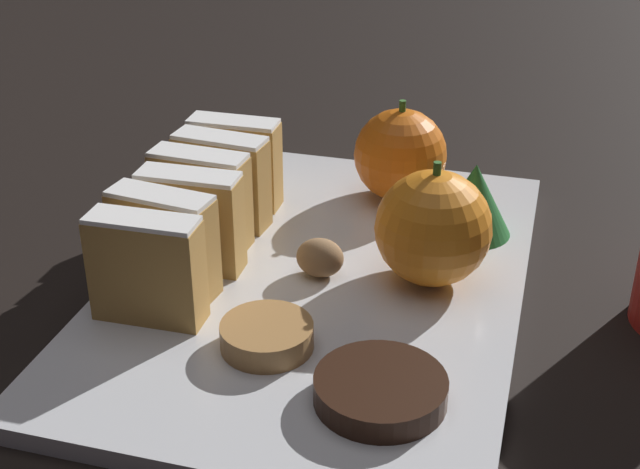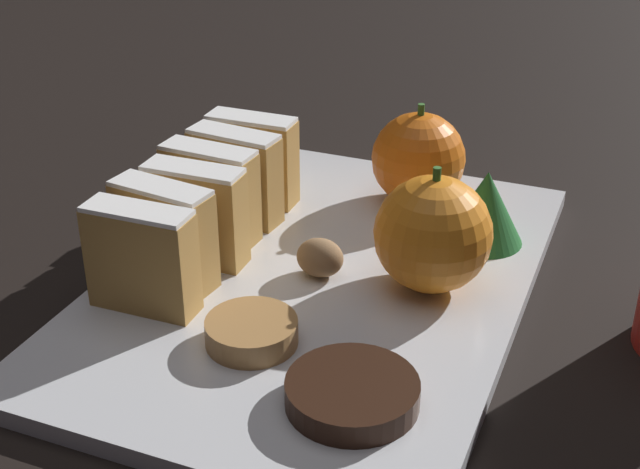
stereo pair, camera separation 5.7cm
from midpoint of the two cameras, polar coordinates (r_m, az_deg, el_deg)
The scene contains 14 objects.
ground_plane at distance 0.59m, azimuth -2.77°, elevation -3.66°, with size 6.00×6.00×0.00m, color black.
serving_platter at distance 0.59m, azimuth -2.78°, elevation -3.16°, with size 0.26×0.38×0.01m.
stollen_slice_front at distance 0.54m, azimuth -14.04°, elevation -2.23°, with size 0.07×0.02×0.07m.
stollen_slice_second at distance 0.57m, azimuth -12.83°, elevation -0.59°, with size 0.07×0.03×0.07m.
stollen_slice_third at distance 0.59m, azimuth -11.02°, elevation 0.80°, with size 0.07×0.03×0.07m.
stollen_slice_fourth at distance 0.62m, azimuth -10.27°, elevation 2.20°, with size 0.07×0.03×0.07m.
stollen_slice_fifth at distance 0.64m, azimuth -8.84°, elevation 3.40°, with size 0.07×0.03×0.07m.
stollen_slice_sixth at distance 0.67m, azimuth -7.90°, elevation 4.54°, with size 0.07×0.02×0.07m.
orange_near at distance 0.68m, azimuth 2.75°, elevation 5.06°, with size 0.07×0.07×0.08m.
orange_far at distance 0.56m, azimuth 4.40°, elevation 0.34°, with size 0.07×0.07×0.08m.
walnut at distance 0.58m, azimuth -2.89°, elevation -1.75°, with size 0.03×0.03×0.03m.
chocolate_cookie at distance 0.47m, azimuth 0.40°, elevation -10.03°, with size 0.07×0.07×0.01m.
gingerbread_cookie at distance 0.52m, azimuth -6.62°, elevation -6.56°, with size 0.05×0.05×0.02m.
evergreen_sprig at distance 0.63m, azimuth 7.29°, elevation 2.21°, with size 0.06×0.06×0.05m.
Camera 1 is at (0.14, -0.49, 0.31)m, focal length 50.00 mm.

